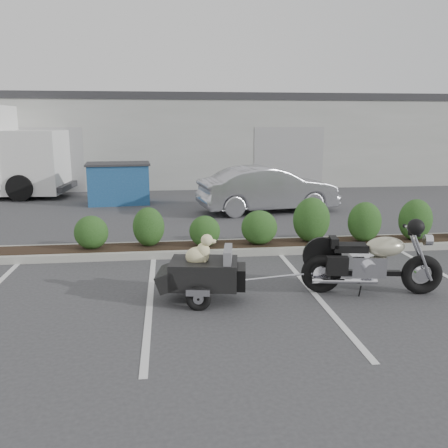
{
  "coord_description": "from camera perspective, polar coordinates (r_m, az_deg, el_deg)",
  "views": [
    {
      "loc": [
        -1.18,
        -7.83,
        2.78
      ],
      "look_at": [
        -0.05,
        1.56,
        0.75
      ],
      "focal_mm": 38.0,
      "sensor_mm": 36.0,
      "label": 1
    }
  ],
  "objects": [
    {
      "name": "ground",
      "position": [
        8.39,
        1.61,
        -7.24
      ],
      "size": [
        90.0,
        90.0,
        0.0
      ],
      "primitive_type": "plane",
      "color": "#38383A",
      "rests_on": "ground"
    },
    {
      "name": "motorcycle",
      "position": [
        8.16,
        17.38,
        -4.45
      ],
      "size": [
        2.31,
        0.92,
        1.33
      ],
      "rotation": [
        0.0,
        0.0,
        -0.16
      ],
      "color": "black",
      "rests_on": "ground"
    },
    {
      "name": "pet_trailer",
      "position": [
        7.52,
        -2.55,
        -5.82
      ],
      "size": [
        1.87,
        1.06,
        1.1
      ],
      "rotation": [
        0.0,
        0.0,
        -0.16
      ],
      "color": "black",
      "rests_on": "ground"
    },
    {
      "name": "sedan",
      "position": [
        15.06,
        5.33,
        4.19
      ],
      "size": [
        4.56,
        2.22,
        1.44
      ],
      "primitive_type": "imported",
      "rotation": [
        0.0,
        0.0,
        1.73
      ],
      "color": "#A8A8AF",
      "rests_on": "ground"
    },
    {
      "name": "planter_kerb",
      "position": [
        10.62,
        5.2,
        -2.7
      ],
      "size": [
        12.0,
        1.0,
        0.15
      ],
      "primitive_type": "cube",
      "color": "#9E9E93",
      "rests_on": "ground"
    },
    {
      "name": "building",
      "position": [
        24.87,
        -4.24,
        10.27
      ],
      "size": [
        26.0,
        10.0,
        4.0
      ],
      "primitive_type": "cube",
      "color": "#9EA099",
      "rests_on": "ground"
    },
    {
      "name": "dumpster",
      "position": [
        16.98,
        -12.55,
        4.85
      ],
      "size": [
        2.27,
        1.65,
        1.42
      ],
      "rotation": [
        0.0,
        0.0,
        0.08
      ],
      "color": "navy",
      "rests_on": "ground"
    }
  ]
}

